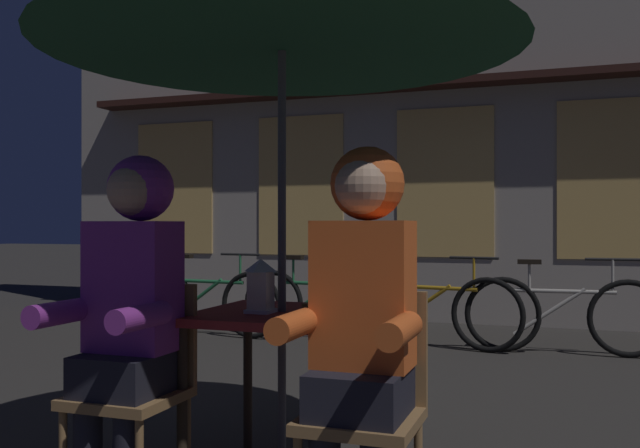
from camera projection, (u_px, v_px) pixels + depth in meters
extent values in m
cube|color=maroon|center=(282.00, 316.00, 2.98)|extent=(0.72, 0.72, 0.04)
cylinder|color=#2D2319|center=(182.00, 413.00, 2.79)|extent=(0.04, 0.04, 0.70)
cylinder|color=#2D2319|center=(327.00, 428.00, 2.58)|extent=(0.04, 0.04, 0.70)
cylinder|color=#2D2319|center=(248.00, 380.00, 3.37)|extent=(0.04, 0.04, 0.70)
cylinder|color=#2D2319|center=(370.00, 390.00, 3.17)|extent=(0.04, 0.04, 0.70)
cylinder|color=#4C4C51|center=(282.00, 223.00, 2.98)|extent=(0.04, 0.04, 2.25)
cone|color=#19472D|center=(282.00, 7.00, 2.98)|extent=(2.10, 2.10, 0.38)
cube|color=white|center=(261.00, 311.00, 2.93)|extent=(0.11, 0.11, 0.02)
cube|color=white|center=(261.00, 290.00, 2.93)|extent=(0.09, 0.09, 0.16)
pyramid|color=white|center=(261.00, 265.00, 2.93)|extent=(0.11, 0.11, 0.06)
cube|color=olive|center=(127.00, 398.00, 2.72)|extent=(0.40, 0.40, 0.04)
cylinder|color=olive|center=(187.00, 446.00, 2.83)|extent=(0.03, 0.03, 0.41)
cylinder|color=olive|center=(117.00, 437.00, 2.94)|extent=(0.03, 0.03, 0.41)
cube|color=olive|center=(154.00, 333.00, 2.90)|extent=(0.40, 0.03, 0.42)
cube|color=olive|center=(361.00, 420.00, 2.40)|extent=(0.40, 0.40, 0.04)
cube|color=olive|center=(374.00, 346.00, 2.58)|extent=(0.40, 0.03, 0.42)
cube|color=black|center=(127.00, 372.00, 2.72)|extent=(0.32, 0.36, 0.16)
cube|color=purple|center=(133.00, 286.00, 2.76)|extent=(0.34, 0.22, 0.52)
cylinder|color=purple|center=(140.00, 317.00, 2.49)|extent=(0.09, 0.30, 0.09)
cylinder|color=purple|center=(59.00, 313.00, 2.61)|extent=(0.09, 0.30, 0.09)
sphere|color=tan|center=(133.00, 190.00, 2.76)|extent=(0.21, 0.21, 0.21)
sphere|color=purple|center=(141.00, 188.00, 2.81)|extent=(0.27, 0.27, 0.27)
cube|color=black|center=(361.00, 392.00, 2.40)|extent=(0.32, 0.36, 0.16)
cube|color=#E05B23|center=(364.00, 294.00, 2.44)|extent=(0.34, 0.22, 0.52)
cylinder|color=#E05B23|center=(400.00, 331.00, 2.17)|extent=(0.09, 0.30, 0.09)
cylinder|color=#E05B23|center=(294.00, 325.00, 2.29)|extent=(0.09, 0.30, 0.09)
sphere|color=tan|center=(364.00, 186.00, 2.44)|extent=(0.21, 0.21, 0.21)
sphere|color=#E05B23|center=(367.00, 184.00, 2.49)|extent=(0.27, 0.27, 0.27)
cube|color=#9E9389|center=(449.00, 57.00, 8.11)|extent=(10.00, 0.60, 6.20)
cube|color=#E0B260|center=(175.00, 188.00, 8.98)|extent=(1.10, 0.02, 1.70)
cube|color=#E0B260|center=(300.00, 185.00, 8.40)|extent=(1.10, 0.02, 1.70)
cube|color=#E0B260|center=(445.00, 182.00, 7.82)|extent=(1.10, 0.02, 1.70)
cube|color=#E0B260|center=(612.00, 179.00, 7.24)|extent=(1.10, 0.02, 1.70)
cube|color=#331914|center=(442.00, 84.00, 7.69)|extent=(9.00, 0.36, 0.08)
torus|color=black|center=(251.00, 305.00, 6.74)|extent=(0.66, 0.10, 0.66)
torus|color=black|center=(165.00, 300.00, 7.14)|extent=(0.66, 0.10, 0.66)
cylinder|color=#236B3D|center=(207.00, 281.00, 6.94)|extent=(0.84, 0.10, 0.04)
cylinder|color=#236B3D|center=(197.00, 299.00, 6.99)|extent=(0.61, 0.08, 0.44)
cylinder|color=#236B3D|center=(183.00, 269.00, 7.05)|extent=(0.02, 0.02, 0.24)
cube|color=black|center=(183.00, 256.00, 7.05)|extent=(0.21, 0.09, 0.04)
cylinder|color=#236B3D|center=(240.00, 269.00, 6.78)|extent=(0.02, 0.02, 0.28)
cylinder|color=black|center=(240.00, 254.00, 6.79)|extent=(0.44, 0.06, 0.02)
torus|color=black|center=(369.00, 308.00, 6.47)|extent=(0.66, 0.11, 0.66)
torus|color=black|center=(273.00, 303.00, 6.90)|extent=(0.66, 0.11, 0.66)
cylinder|color=#236B3D|center=(319.00, 284.00, 6.68)|extent=(0.84, 0.12, 0.04)
cylinder|color=#236B3D|center=(308.00, 302.00, 6.73)|extent=(0.61, 0.09, 0.44)
cylinder|color=#236B3D|center=(293.00, 270.00, 6.80)|extent=(0.02, 0.02, 0.24)
cube|color=black|center=(293.00, 257.00, 6.80)|extent=(0.21, 0.10, 0.04)
cylinder|color=#236B3D|center=(356.00, 270.00, 6.52)|extent=(0.02, 0.02, 0.28)
cylinder|color=black|center=(356.00, 256.00, 6.52)|extent=(0.44, 0.07, 0.02)
torus|color=black|center=(488.00, 315.00, 6.00)|extent=(0.66, 0.16, 0.66)
torus|color=black|center=(381.00, 308.00, 6.50)|extent=(0.66, 0.16, 0.66)
cylinder|color=#B78419|center=(432.00, 288.00, 6.25)|extent=(0.83, 0.18, 0.04)
cylinder|color=#B78419|center=(419.00, 307.00, 6.31)|extent=(0.60, 0.14, 0.44)
cylinder|color=#B78419|center=(403.00, 273.00, 6.39)|extent=(0.02, 0.02, 0.24)
cube|color=black|center=(403.00, 259.00, 6.39)|extent=(0.21, 0.11, 0.04)
cylinder|color=#B78419|center=(474.00, 274.00, 6.06)|extent=(0.02, 0.02, 0.28)
cylinder|color=black|center=(474.00, 258.00, 6.06)|extent=(0.44, 0.10, 0.02)
torus|color=black|center=(628.00, 319.00, 5.76)|extent=(0.66, 0.09, 0.66)
torus|color=black|center=(503.00, 314.00, 6.04)|extent=(0.66, 0.09, 0.66)
cylinder|color=#ADA89E|center=(564.00, 291.00, 5.90)|extent=(0.84, 0.09, 0.04)
cylinder|color=#ADA89E|center=(549.00, 312.00, 5.93)|extent=(0.61, 0.07, 0.44)
cylinder|color=#ADA89E|center=(529.00, 277.00, 5.98)|extent=(0.02, 0.02, 0.24)
cube|color=black|center=(529.00, 262.00, 5.98)|extent=(0.20, 0.09, 0.04)
cylinder|color=#ADA89E|center=(613.00, 276.00, 5.79)|extent=(0.02, 0.02, 0.28)
cylinder|color=black|center=(613.00, 259.00, 5.79)|extent=(0.44, 0.05, 0.02)
cube|color=olive|center=(329.00, 307.00, 3.05)|extent=(0.24, 0.21, 0.02)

